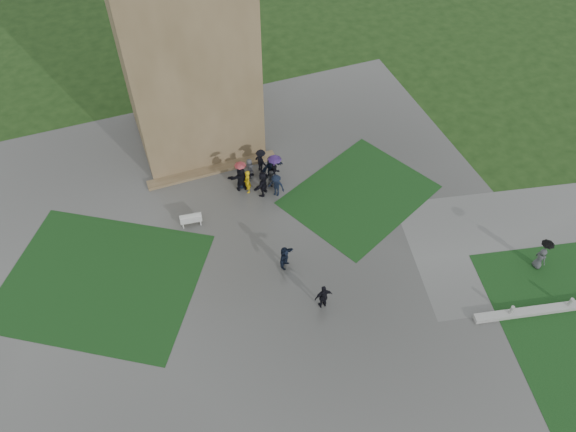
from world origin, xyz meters
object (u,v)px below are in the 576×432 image
object	(u,v)px
bench	(191,220)
pedestrian_path	(543,254)
pedestrian_mid	(285,257)
pedestrian_near	(324,297)
tower	(179,20)

from	to	relation	value
bench	pedestrian_path	world-z (taller)	pedestrian_path
pedestrian_mid	pedestrian_near	distance (m)	3.50
tower	bench	bearing A→B (deg)	-106.32
tower	bench	world-z (taller)	tower
tower	bench	size ratio (longest dim) A/B	12.79
pedestrian_mid	tower	bearing A→B (deg)	53.01
bench	pedestrian_near	distance (m)	10.07
pedestrian_mid	pedestrian_path	xyz separation A→B (m)	(13.96, -5.25, 0.37)
tower	bench	distance (m)	12.41
pedestrian_near	pedestrian_path	xyz separation A→B (m)	(12.92, -1.91, 0.29)
bench	pedestrian_path	bearing A→B (deg)	-22.73
bench	pedestrian_mid	size ratio (longest dim) A/B	0.86
pedestrian_path	bench	bearing A→B (deg)	150.46
tower	pedestrian_path	xyz separation A→B (m)	(15.81, -19.00, -7.80)
pedestrian_near	pedestrian_mid	bearing A→B (deg)	-73.46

